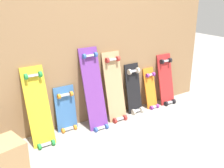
{
  "coord_description": "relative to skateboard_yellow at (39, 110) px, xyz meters",
  "views": [
    {
      "loc": [
        -1.6,
        -2.55,
        1.51
      ],
      "look_at": [
        0.0,
        -0.07,
        0.45
      ],
      "focal_mm": 43.61,
      "sensor_mm": 36.0,
      "label": 1
    }
  ],
  "objects": [
    {
      "name": "ground_plane",
      "position": [
        0.88,
        0.1,
        -0.35
      ],
      "size": [
        12.0,
        12.0,
        0.0
      ],
      "primitive_type": "plane",
      "color": "#9E9991"
    },
    {
      "name": "plywood_wall_panel",
      "position": [
        0.88,
        0.17,
        0.53
      ],
      "size": [
        2.97,
        0.04,
        1.76
      ],
      "primitive_type": "cube",
      "color": "#99724C",
      "rests_on": "ground"
    },
    {
      "name": "skateboard_yellow",
      "position": [
        0.0,
        0.0,
        0.0
      ],
      "size": [
        0.23,
        0.31,
        0.84
      ],
      "color": "gold",
      "rests_on": "ground"
    },
    {
      "name": "skateboard_blue",
      "position": [
        0.32,
        0.09,
        -0.14
      ],
      "size": [
        0.23,
        0.14,
        0.57
      ],
      "color": "#386BAD",
      "rests_on": "ground"
    },
    {
      "name": "skateboard_purple",
      "position": [
        0.63,
        0.0,
        0.06
      ],
      "size": [
        0.23,
        0.32,
        0.96
      ],
      "color": "#6B338C",
      "rests_on": "ground"
    },
    {
      "name": "skateboard_natural",
      "position": [
        0.93,
        0.03,
        0.02
      ],
      "size": [
        0.24,
        0.26,
        0.87
      ],
      "color": "tan",
      "rests_on": "ground"
    },
    {
      "name": "skateboard_black",
      "position": [
        1.23,
        0.06,
        -0.08
      ],
      "size": [
        0.21,
        0.2,
        0.67
      ],
      "color": "black",
      "rests_on": "ground"
    },
    {
      "name": "skateboard_orange",
      "position": [
        1.5,
        0.05,
        -0.13
      ],
      "size": [
        0.16,
        0.21,
        0.59
      ],
      "color": "orange",
      "rests_on": "ground"
    },
    {
      "name": "skateboard_red",
      "position": [
        1.76,
        0.05,
        -0.05
      ],
      "size": [
        0.23,
        0.23,
        0.73
      ],
      "color": "#B22626",
      "rests_on": "ground"
    },
    {
      "name": "wooden_crate",
      "position": [
        -0.42,
        -0.32,
        -0.21
      ],
      "size": [
        0.35,
        0.35,
        0.29
      ],
      "primitive_type": "cube",
      "rotation": [
        0.0,
        0.0,
        0.22
      ],
      "color": "tan",
      "rests_on": "ground"
    }
  ]
}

